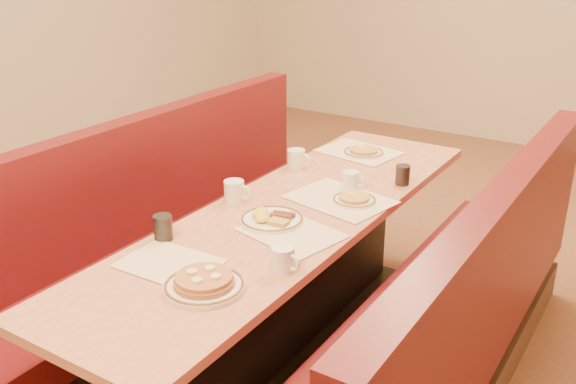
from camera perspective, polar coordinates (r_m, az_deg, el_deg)
The scene contains 18 objects.
ground at distance 3.20m, azimuth 0.33°, elevation -14.08°, with size 8.00×8.00×0.00m, color #9E6647.
diner_table at distance 2.99m, azimuth 0.34°, elevation -8.28°, with size 0.70×2.50×0.75m.
booth_left at distance 3.40m, azimuth -10.20°, elevation -4.99°, with size 0.55×2.50×1.05m.
booth_right at distance 2.74m, azimuth 13.71°, elevation -12.43°, with size 0.55×2.50×1.05m.
placemat_near_left at distance 2.42m, azimuth -10.53°, elevation -6.24°, with size 0.35×0.26×0.00m, color #F9F2C2.
placemat_near_right at distance 2.61m, azimuth 0.28°, elevation -3.62°, with size 0.39×0.29×0.00m, color #F9F2C2.
placemat_far_left at distance 3.61m, azimuth 6.31°, elevation 3.59°, with size 0.42×0.31×0.00m, color #F9F2C2.
placemat_far_right at distance 2.94m, azimuth 4.64°, elevation -0.64°, with size 0.45×0.33×0.00m, color #F9F2C2.
pancake_plate at distance 2.23m, azimuth -7.46°, elevation -8.08°, with size 0.28×0.28×0.06m.
eggs_plate at distance 2.71m, azimuth -1.52°, elevation -2.39°, with size 0.27×0.27×0.05m.
extra_plate_mid at distance 2.92m, azimuth 5.89°, elevation -0.66°, with size 0.20×0.20×0.04m.
extra_plate_far at distance 3.57m, azimuth 6.73°, elevation 3.55°, with size 0.22×0.22×0.04m.
coffee_mug_a at distance 2.31m, azimuth -0.41°, elevation -5.95°, with size 0.12×0.09×0.09m.
coffee_mug_b at distance 2.91m, azimuth -4.75°, elevation 0.10°, with size 0.13×0.09×0.10m.
coffee_mug_c at distance 3.07m, azimuth 5.65°, elevation 1.07°, with size 0.11×0.08×0.09m.
coffee_mug_d at distance 3.33m, azimuth 0.80°, elevation 2.99°, with size 0.13×0.09×0.10m.
soda_tumbler_near at distance 2.59m, azimuth -11.05°, elevation -3.12°, with size 0.08×0.08×0.10m.
soda_tumbler_mid at distance 3.15m, azimuth 10.16°, elevation 1.50°, with size 0.07×0.07×0.10m.
Camera 1 is at (1.38, -2.19, 1.88)m, focal length 40.00 mm.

